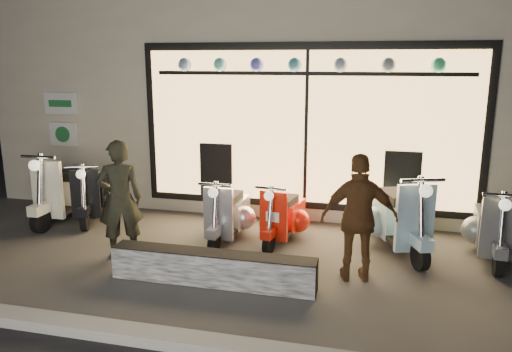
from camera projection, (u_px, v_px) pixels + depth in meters
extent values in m
plane|color=#383533|center=(222.00, 262.00, 6.58)|extent=(40.00, 40.00, 0.00)
cube|color=slate|center=(158.00, 338.00, 4.68)|extent=(40.00, 0.25, 0.12)
cube|color=beige|center=(291.00, 88.00, 10.85)|extent=(10.00, 6.00, 4.00)
cube|color=black|center=(307.00, 128.00, 7.91)|extent=(5.45, 0.06, 2.65)
cube|color=#FFBF6B|center=(306.00, 128.00, 7.88)|extent=(5.20, 0.04, 2.40)
cube|color=black|center=(307.00, 73.00, 7.65)|extent=(4.90, 0.06, 0.06)
cube|color=white|center=(61.00, 103.00, 8.85)|extent=(0.65, 0.04, 0.38)
cube|color=white|center=(64.00, 134.00, 8.98)|extent=(0.55, 0.04, 0.42)
cube|color=black|center=(213.00, 268.00, 5.90)|extent=(2.47, 0.28, 0.40)
cylinder|color=black|center=(214.00, 243.00, 6.84)|extent=(0.10, 0.31, 0.31)
cylinder|color=black|center=(234.00, 222.00, 7.70)|extent=(0.12, 0.31, 0.31)
cube|color=#B6B5BA|center=(218.00, 214.00, 6.94)|extent=(0.42, 0.07, 0.75)
cube|color=#B6B5BA|center=(232.00, 212.00, 7.57)|extent=(0.40, 0.65, 0.42)
cube|color=black|center=(230.00, 197.00, 7.43)|extent=(0.27, 0.52, 0.11)
sphere|color=#FFF2CC|center=(213.00, 193.00, 6.67)|extent=(0.14, 0.14, 0.14)
cylinder|color=black|center=(269.00, 243.00, 6.84)|extent=(0.13, 0.31, 0.30)
cylinder|color=black|center=(289.00, 225.00, 7.62)|extent=(0.15, 0.31, 0.30)
cube|color=red|center=(274.00, 216.00, 6.93)|extent=(0.40, 0.12, 0.71)
cube|color=red|center=(288.00, 215.00, 7.50)|extent=(0.45, 0.66, 0.40)
cube|color=black|center=(286.00, 201.00, 7.37)|extent=(0.32, 0.52, 0.10)
sphere|color=#FFF2CC|center=(269.00, 196.00, 6.68)|extent=(0.15, 0.15, 0.13)
cylinder|color=black|center=(85.00, 221.00, 7.75)|extent=(0.21, 0.34, 0.33)
cylinder|color=black|center=(96.00, 204.00, 8.68)|extent=(0.23, 0.34, 0.33)
cube|color=black|center=(85.00, 194.00, 7.86)|extent=(0.43, 0.22, 0.78)
cube|color=black|center=(94.00, 194.00, 8.54)|extent=(0.62, 0.77, 0.44)
cube|color=black|center=(92.00, 180.00, 8.38)|extent=(0.45, 0.60, 0.11)
sphere|color=#FFF2CC|center=(81.00, 174.00, 7.57)|extent=(0.19, 0.19, 0.14)
cylinder|color=black|center=(41.00, 221.00, 7.66)|extent=(0.11, 0.38, 0.38)
cylinder|color=black|center=(82.00, 201.00, 8.72)|extent=(0.14, 0.38, 0.38)
cube|color=#FAF2CC|center=(48.00, 190.00, 7.79)|extent=(0.52, 0.08, 0.92)
cube|color=#FAF2CC|center=(77.00, 190.00, 8.56)|extent=(0.47, 0.78, 0.51)
cube|color=black|center=(72.00, 174.00, 8.39)|extent=(0.31, 0.63, 0.13)
sphere|color=#FFF2CC|center=(34.00, 165.00, 7.45)|extent=(0.17, 0.17, 0.17)
cylinder|color=black|center=(420.00, 256.00, 6.30)|extent=(0.24, 0.39, 0.37)
cylinder|color=black|center=(387.00, 228.00, 7.36)|extent=(0.26, 0.40, 0.37)
cube|color=#96C1D5|center=(415.00, 218.00, 6.42)|extent=(0.50, 0.25, 0.90)
cube|color=#96C1D5|center=(391.00, 215.00, 7.20)|extent=(0.71, 0.88, 0.50)
cube|color=black|center=(396.00, 197.00, 7.02)|extent=(0.51, 0.68, 0.13)
sphere|color=#FFF2CC|center=(426.00, 191.00, 6.09)|extent=(0.21, 0.21, 0.16)
cylinder|color=black|center=(498.00, 264.00, 6.12)|extent=(0.12, 0.33, 0.33)
cylinder|color=black|center=(489.00, 238.00, 7.01)|extent=(0.14, 0.34, 0.33)
cube|color=slate|center=(499.00, 229.00, 6.22)|extent=(0.45, 0.10, 0.79)
cube|color=slate|center=(491.00, 226.00, 6.88)|extent=(0.46, 0.70, 0.44)
cube|color=black|center=(494.00, 209.00, 6.73)|extent=(0.31, 0.56, 0.12)
sphere|color=#FFF2CC|center=(505.00, 205.00, 5.94)|extent=(0.16, 0.16, 0.14)
imported|color=black|center=(120.00, 199.00, 6.62)|extent=(0.70, 0.63, 1.60)
imported|color=brown|center=(359.00, 218.00, 5.90)|extent=(0.97, 0.55, 1.55)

